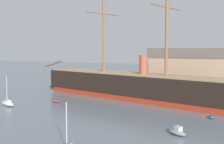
# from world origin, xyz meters

# --- Properties ---
(tall_ship) EXTENTS (61.14, 22.42, 30.10)m
(tall_ship) POSITION_xyz_m (1.97, 46.87, 3.23)
(tall_ship) COLOR maroon
(tall_ship) RESTS_ON ground
(sailboat_mid_left) EXTENTS (5.09, 3.25, 6.38)m
(sailboat_mid_left) POSITION_xyz_m (-19.19, 28.24, 0.54)
(sailboat_mid_left) COLOR silver
(sailboat_mid_left) RESTS_ON ground
(motorboat_mid_right) EXTENTS (3.24, 2.77, 1.28)m
(motorboat_mid_right) POSITION_xyz_m (17.95, 22.12, 0.45)
(motorboat_mid_right) COLOR gray
(motorboat_mid_right) RESTS_ON ground
(dinghy_alongside_bow) EXTENTS (2.32, 1.96, 0.51)m
(dinghy_alongside_bow) POSITION_xyz_m (-12.02, 35.64, 0.26)
(dinghy_alongside_bow) COLOR #B22D28
(dinghy_alongside_bow) RESTS_ON ground
(dinghy_alongside_stern) EXTENTS (1.03, 2.21, 0.52)m
(dinghy_alongside_stern) POSITION_xyz_m (21.35, 34.50, 0.26)
(dinghy_alongside_stern) COLOR #236670
(dinghy_alongside_stern) RESTS_ON ground
(dinghy_far_left) EXTENTS (2.85, 2.35, 0.62)m
(dinghy_far_left) POSITION_xyz_m (-28.24, 57.24, 0.31)
(dinghy_far_left) COLOR gold
(dinghy_far_left) RESTS_ON ground
(dinghy_distant_centre) EXTENTS (1.27, 2.41, 0.55)m
(dinghy_distant_centre) POSITION_xyz_m (1.62, 65.39, 0.27)
(dinghy_distant_centre) COLOR #1E284C
(dinghy_distant_centre) RESTS_ON ground
(seagull_in_flight) EXTENTS (1.10, 0.78, 0.14)m
(seagull_in_flight) POSITION_xyz_m (-5.42, 33.95, 11.35)
(seagull_in_flight) COLOR silver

